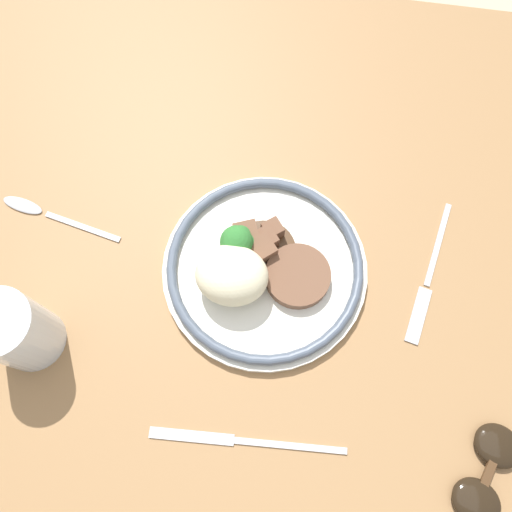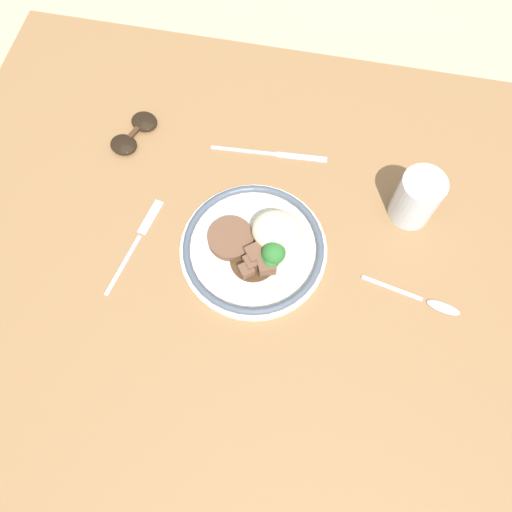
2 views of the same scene
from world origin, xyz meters
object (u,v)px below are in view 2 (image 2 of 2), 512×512
Objects in this scene: fork at (139,237)px; sunglasses at (134,133)px; spoon at (430,303)px; plate at (258,246)px; knife at (273,154)px; juice_glass at (416,200)px.

fork is 1.60× the size of sunglasses.
fork is at bearing -171.03° from spoon.
plate is 0.20m from knife.
knife is (-0.01, 0.20, -0.02)m from plate.
plate is 1.50× the size of spoon.
sunglasses is at bearing 178.22° from knife.
juice_glass is 0.47m from fork.
knife is at bearing 164.27° from juice_glass.
knife is 0.26m from sunglasses.
juice_glass is 0.52× the size of fork.
sunglasses is at bearing 30.72° from fork.
fork is 0.50m from spoon.
sunglasses reaches higher than fork.
fork is 0.21m from sunglasses.
fork is 1.15× the size of spoon.
juice_glass is 0.52m from sunglasses.
juice_glass reaches higher than knife.
knife is 1.31× the size of spoon.
plate is 1.15× the size of knife.
juice_glass is at bearing 117.94° from spoon.
knife is 1.82× the size of sunglasses.
knife is at bearing 92.88° from plate.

